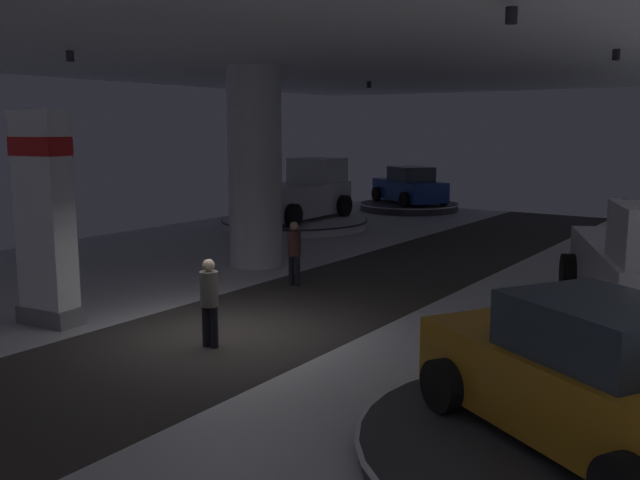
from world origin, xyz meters
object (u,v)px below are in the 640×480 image
at_px(brand_sign_pylon, 45,216).
at_px(visitor_walking_near, 294,249).
at_px(display_car_near_right, 590,379).
at_px(display_platform_deep_left, 409,206).
at_px(display_car_deep_left, 410,187).
at_px(visitor_walking_far, 209,297).
at_px(column_left, 255,168).
at_px(pickup_truck_far_left, 299,194).
at_px(display_platform_far_left, 295,223).
at_px(display_platform_near_right, 584,451).

distance_m(brand_sign_pylon, visitor_walking_near, 5.92).
bearing_deg(brand_sign_pylon, display_car_near_right, -0.28).
distance_m(display_platform_deep_left, display_car_deep_left, 0.92).
relative_size(display_car_deep_left, visitor_walking_far, 2.82).
bearing_deg(column_left, display_car_near_right, -33.14).
relative_size(pickup_truck_far_left, visitor_walking_far, 3.40).
bearing_deg(display_platform_deep_left, display_car_near_right, -58.02).
bearing_deg(display_platform_far_left, column_left, -61.73).
relative_size(display_platform_far_left, pickup_truck_far_left, 1.05).
height_order(brand_sign_pylon, display_car_deep_left, brand_sign_pylon).
bearing_deg(display_car_deep_left, display_car_near_right, -58.05).
height_order(display_platform_near_right, visitor_walking_far, visitor_walking_far).
relative_size(display_platform_near_right, display_platform_far_left, 0.93).
relative_size(column_left, display_car_deep_left, 1.23).
distance_m(column_left, display_platform_deep_left, 14.66).
relative_size(brand_sign_pylon, visitor_walking_near, 2.63).
xyz_separation_m(column_left, pickup_truck_far_left, (-3.57, 6.92, -1.49)).
distance_m(display_car_near_right, pickup_truck_far_left, 19.96).
xyz_separation_m(display_platform_near_right, display_platform_far_left, (-14.26, 13.59, 0.03)).
bearing_deg(display_platform_near_right, display_car_near_right, -30.61).
relative_size(brand_sign_pylon, display_car_deep_left, 0.93).
distance_m(display_platform_far_left, visitor_walking_far, 15.01).
height_order(brand_sign_pylon, display_platform_deep_left, brand_sign_pylon).
bearing_deg(column_left, display_platform_far_left, 118.27).
height_order(display_car_deep_left, visitor_walking_near, display_car_deep_left).
distance_m(column_left, pickup_truck_far_left, 7.93).
bearing_deg(display_platform_far_left, brand_sign_pylon, -73.39).
height_order(display_car_deep_left, visitor_walking_far, display_car_deep_left).
height_order(brand_sign_pylon, display_car_near_right, brand_sign_pylon).
relative_size(display_platform_near_right, pickup_truck_far_left, 0.98).
height_order(display_platform_far_left, pickup_truck_far_left, pickup_truck_far_left).
relative_size(display_car_near_right, display_platform_far_left, 0.80).
xyz_separation_m(display_platform_deep_left, visitor_walking_near, (4.98, -15.73, 0.72)).
bearing_deg(display_car_deep_left, display_platform_deep_left, 145.78).
relative_size(display_platform_near_right, display_platform_deep_left, 1.14).
relative_size(pickup_truck_far_left, display_car_deep_left, 1.21).
bearing_deg(display_platform_near_right, display_platform_deep_left, 121.95).
height_order(brand_sign_pylon, display_platform_near_right, brand_sign_pylon).
xyz_separation_m(display_car_deep_left, visitor_walking_near, (4.96, -15.71, -0.20)).
height_order(display_platform_near_right, visitor_walking_near, visitor_walking_near).
bearing_deg(visitor_walking_near, column_left, 148.46).
bearing_deg(visitor_walking_near, display_platform_deep_left, 107.58).
height_order(display_platform_near_right, display_car_near_right, display_car_near_right).
distance_m(display_car_near_right, display_platform_deep_left, 25.03).
xyz_separation_m(display_car_near_right, display_car_deep_left, (-13.22, 21.20, 0.08)).
bearing_deg(pickup_truck_far_left, brand_sign_pylon, -73.68).
bearing_deg(display_platform_deep_left, display_platform_far_left, -97.75).
bearing_deg(display_platform_near_right, pickup_truck_far_left, 135.74).
height_order(pickup_truck_far_left, visitor_walking_far, pickup_truck_far_left).
relative_size(brand_sign_pylon, display_platform_near_right, 0.79).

